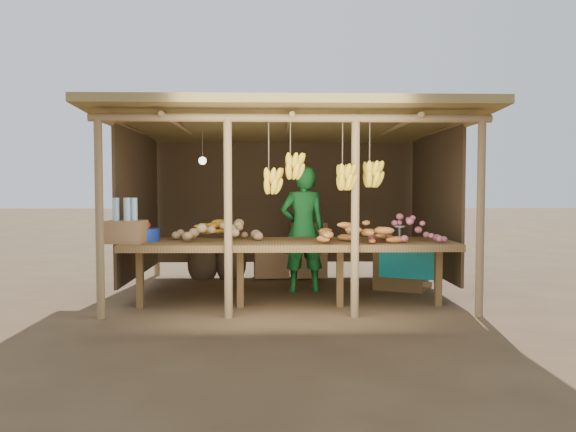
{
  "coord_description": "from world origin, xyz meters",
  "views": [
    {
      "loc": [
        -0.21,
        -7.66,
        1.45
      ],
      "look_at": [
        0.0,
        0.0,
        1.05
      ],
      "focal_mm": 35.0,
      "sensor_mm": 36.0,
      "label": 1
    }
  ],
  "objects": [
    {
      "name": "burlap_sacks",
      "position": [
        -1.1,
        1.2,
        0.29
      ],
      "size": [
        0.93,
        0.49,
        0.66
      ],
      "color": "#473421",
      "rests_on": "ground"
    },
    {
      "name": "onion_heap",
      "position": [
        1.37,
        -1.12,
        0.98
      ],
      "size": [
        0.96,
        0.67,
        0.36
      ],
      "primitive_type": null,
      "rotation": [
        0.0,
        0.0,
        -0.18
      ],
      "color": "#AF5565",
      "rests_on": "counter"
    },
    {
      "name": "tarp_crate",
      "position": [
        1.62,
        0.23,
        0.38
      ],
      "size": [
        0.97,
        0.91,
        0.92
      ],
      "color": "brown",
      "rests_on": "ground"
    },
    {
      "name": "banana_pile",
      "position": [
        -0.96,
        -0.49,
        0.97
      ],
      "size": [
        0.75,
        0.62,
        0.35
      ],
      "primitive_type": null,
      "rotation": [
        0.0,
        0.0,
        -0.43
      ],
      "color": "gold",
      "rests_on": "counter"
    },
    {
      "name": "potato_heap",
      "position": [
        -0.91,
        -0.94,
        0.98
      ],
      "size": [
        1.22,
        0.96,
        0.37
      ],
      "primitive_type": null,
      "rotation": [
        0.0,
        0.0,
        -0.34
      ],
      "color": "#94724C",
      "rests_on": "counter"
    },
    {
      "name": "carton_stack",
      "position": [
        0.16,
        1.2,
        0.38
      ],
      "size": [
        1.18,
        0.5,
        0.86
      ],
      "color": "olive",
      "rests_on": "ground"
    },
    {
      "name": "counter",
      "position": [
        0.0,
        -0.95,
        0.74
      ],
      "size": [
        3.9,
        1.05,
        0.8
      ],
      "color": "brown",
      "rests_on": "ground"
    },
    {
      "name": "bottle_box",
      "position": [
        -1.9,
        -1.15,
        1.0
      ],
      "size": [
        0.44,
        0.36,
        0.52
      ],
      "color": "olive",
      "rests_on": "counter"
    },
    {
      "name": "ground",
      "position": [
        0.0,
        0.0,
        0.0
      ],
      "size": [
        60.0,
        60.0,
        0.0
      ],
      "primitive_type": "plane",
      "color": "brown",
      "rests_on": "ground"
    },
    {
      "name": "vendor",
      "position": [
        0.21,
        0.07,
        0.86
      ],
      "size": [
        0.69,
        0.51,
        1.73
      ],
      "primitive_type": "imported",
      "rotation": [
        0.0,
        0.0,
        3.31
      ],
      "color": "#19702A",
      "rests_on": "ground"
    },
    {
      "name": "tomato_basin",
      "position": [
        -1.79,
        -0.9,
        0.89
      ],
      "size": [
        0.43,
        0.43,
        0.23
      ],
      "rotation": [
        0.0,
        0.0,
        -0.4
      ],
      "color": "navy",
      "rests_on": "counter"
    },
    {
      "name": "sweet_potato_heap",
      "position": [
        0.76,
        -1.09,
        0.98
      ],
      "size": [
        1.02,
        0.7,
        0.36
      ],
      "primitive_type": null,
      "rotation": [
        0.0,
        0.0,
        -0.14
      ],
      "color": "#C27431",
      "rests_on": "counter"
    },
    {
      "name": "stall_structure",
      "position": [
        0.03,
        -0.0,
        1.91
      ],
      "size": [
        4.7,
        3.5,
        2.43
      ],
      "color": "#91724A",
      "rests_on": "ground"
    }
  ]
}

